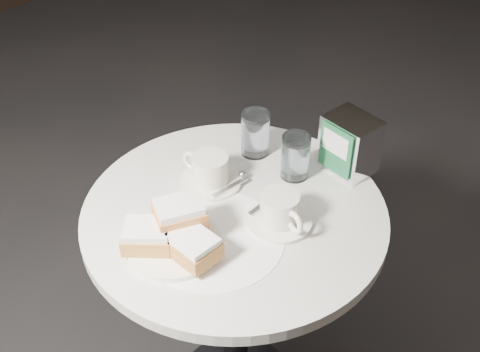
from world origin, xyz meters
name	(u,v)px	position (x,y,z in m)	size (l,w,h in m)	color
cafe_table	(235,268)	(0.00, 0.00, 0.55)	(0.70, 0.70, 0.74)	black
sugar_spill	(213,238)	(0.02, -0.10, 0.75)	(0.31, 0.31, 0.00)	white
beignet_plate	(174,236)	(-0.02, -0.18, 0.78)	(0.26, 0.26, 0.10)	white
coffee_cup_left	(210,172)	(-0.11, 0.04, 0.78)	(0.16, 0.16, 0.08)	white
coffee_cup_right	(280,211)	(0.11, 0.03, 0.78)	(0.19, 0.19, 0.08)	white
water_glass_left	(255,134)	(-0.10, 0.20, 0.80)	(0.10, 0.10, 0.12)	white
water_glass_right	(295,157)	(0.03, 0.19, 0.80)	(0.08, 0.08, 0.11)	silver
napkin_dispenser	(350,144)	(0.12, 0.30, 0.82)	(0.14, 0.12, 0.14)	silver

